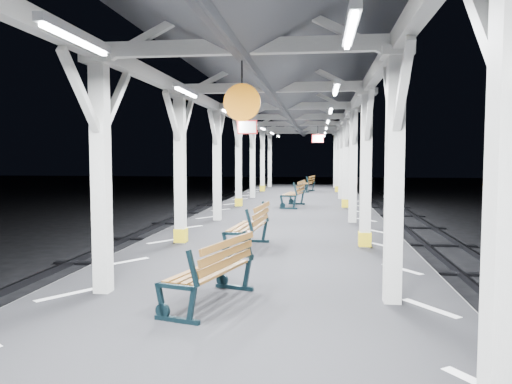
% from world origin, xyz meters
% --- Properties ---
extents(ground, '(120.00, 120.00, 0.00)m').
position_xyz_m(ground, '(0.00, 0.00, 0.00)').
color(ground, black).
rests_on(ground, ground).
extents(platform, '(6.00, 50.00, 1.00)m').
position_xyz_m(platform, '(0.00, 0.00, 0.50)').
color(platform, black).
rests_on(platform, ground).
extents(hazard_stripes_left, '(1.00, 48.00, 0.01)m').
position_xyz_m(hazard_stripes_left, '(-2.45, 0.00, 1.00)').
color(hazard_stripes_left, silver).
rests_on(hazard_stripes_left, platform).
extents(hazard_stripes_right, '(1.00, 48.00, 0.01)m').
position_xyz_m(hazard_stripes_right, '(2.45, 0.00, 1.00)').
color(hazard_stripes_right, silver).
rests_on(hazard_stripes_right, platform).
extents(track_left, '(2.20, 60.00, 0.16)m').
position_xyz_m(track_left, '(-5.00, 0.00, 0.08)').
color(track_left, '#2D2D33').
rests_on(track_left, ground).
extents(canopy, '(5.40, 49.00, 4.65)m').
position_xyz_m(canopy, '(0.00, -0.01, 4.56)').
color(canopy, silver).
rests_on(canopy, platform).
extents(bench_near, '(1.01, 1.72, 0.88)m').
position_xyz_m(bench_near, '(-0.30, -2.39, 1.47)').
color(bench_near, black).
rests_on(bench_near, platform).
extents(bench_mid, '(0.78, 1.78, 0.94)m').
position_xyz_m(bench_mid, '(-0.34, 1.48, 1.50)').
color(bench_mid, black).
rests_on(bench_mid, platform).
extents(bench_far, '(0.90, 1.90, 0.99)m').
position_xyz_m(bench_far, '(0.15, 10.22, 1.53)').
color(bench_far, black).
rests_on(bench_far, platform).
extents(bench_extra, '(0.89, 1.68, 0.87)m').
position_xyz_m(bench_extra, '(0.46, 18.31, 1.46)').
color(bench_extra, black).
rests_on(bench_extra, platform).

